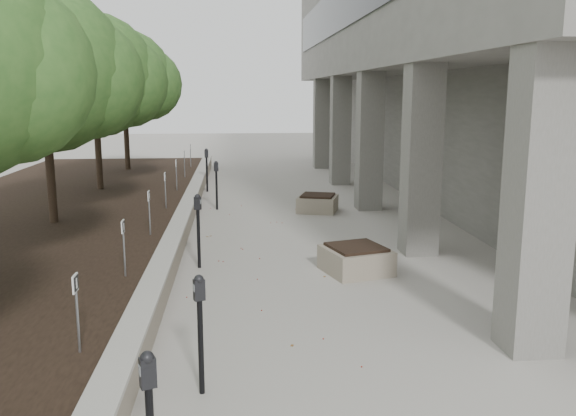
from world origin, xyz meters
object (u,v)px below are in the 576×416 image
crabapple_tree_5 (125,100)px  parking_meter_2 (200,335)px  crabapple_tree_3 (45,105)px  parking_meter_5 (207,170)px  planter_front (356,259)px  parking_meter_4 (217,185)px  parking_meter_3 (198,231)px  planter_back (318,203)px  crabapple_tree_4 (95,102)px

crabapple_tree_5 → parking_meter_2: bearing=-77.7°
crabapple_tree_3 → parking_meter_5: bearing=63.5°
parking_meter_2 → planter_front: parking_meter_2 is taller
crabapple_tree_5 → parking_meter_4: size_ratio=3.76×
parking_meter_2 → parking_meter_3: parking_meter_3 is taller
parking_meter_5 → planter_back: size_ratio=1.40×
crabapple_tree_4 → parking_meter_4: bearing=-24.8°
parking_meter_4 → planter_back: parking_meter_4 is taller
parking_meter_3 → parking_meter_5: bearing=109.1°
crabapple_tree_4 → planter_front: crabapple_tree_4 is taller
parking_meter_5 → planter_back: (3.37, -3.86, -0.50)m
crabapple_tree_3 → planter_front: (6.59, -3.32, -2.85)m
crabapple_tree_3 → planter_back: (6.66, 2.74, -2.87)m
parking_meter_2 → parking_meter_5: parking_meter_5 is taller
parking_meter_3 → crabapple_tree_5: bearing=123.1°
crabapple_tree_4 → parking_meter_2: 13.64m
crabapple_tree_4 → crabapple_tree_5: size_ratio=1.00×
crabapple_tree_5 → parking_meter_3: bearing=-74.4°
parking_meter_5 → crabapple_tree_3: bearing=-116.3°
crabapple_tree_4 → parking_meter_4: 4.75m
crabapple_tree_5 → parking_meter_4: crabapple_tree_5 is taller
parking_meter_3 → parking_meter_5: parking_meter_5 is taller
parking_meter_5 → parking_meter_3: bearing=-88.1°
parking_meter_3 → planter_back: (3.09, 5.48, -0.49)m
crabapple_tree_4 → planter_front: (6.59, -8.32, -2.85)m
parking_meter_2 → planter_back: bearing=54.9°
parking_meter_3 → planter_back: size_ratio=1.38×
crabapple_tree_3 → crabapple_tree_4: size_ratio=1.00×
crabapple_tree_3 → parking_meter_2: bearing=-63.6°
crabapple_tree_3 → planter_front: size_ratio=4.78×
crabapple_tree_5 → planter_back: bearing=-47.5°
parking_meter_3 → parking_meter_4: parking_meter_3 is taller
parking_meter_3 → planter_back: 6.31m
parking_meter_2 → planter_front: bearing=38.8°
crabapple_tree_3 → crabapple_tree_4: 5.00m
crabapple_tree_3 → parking_meter_3: (3.56, -2.74, -2.38)m
parking_meter_4 → parking_meter_2: bearing=-78.9°
crabapple_tree_3 → planter_back: 7.75m
planter_front → crabapple_tree_4: bearing=128.4°
crabapple_tree_3 → crabapple_tree_4: (0.00, 5.00, 0.00)m
parking_meter_3 → parking_meter_4: bearing=105.9°
crabapple_tree_4 → crabapple_tree_5: (0.00, 5.00, 0.00)m
crabapple_tree_3 → parking_meter_4: bearing=41.3°
parking_meter_4 → parking_meter_3: bearing=-81.3°
crabapple_tree_4 → parking_meter_3: crabapple_tree_4 is taller
planter_back → crabapple_tree_3: bearing=-157.6°
crabapple_tree_4 → parking_meter_5: (3.29, 1.60, -2.36)m
crabapple_tree_3 → parking_meter_2: size_ratio=3.82×
parking_meter_2 → parking_meter_3: 5.12m
crabapple_tree_5 → parking_meter_4: 8.05m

